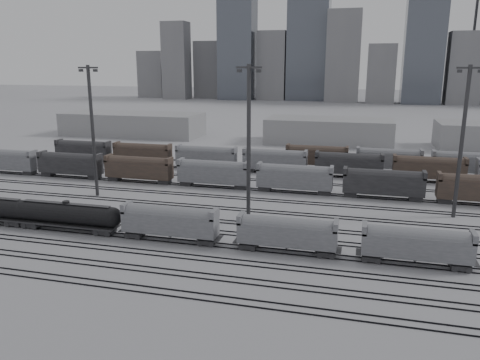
% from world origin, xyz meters
% --- Properties ---
extents(ground, '(900.00, 900.00, 0.00)m').
position_xyz_m(ground, '(0.00, 0.00, 0.00)').
color(ground, '#BCBCC1').
rests_on(ground, ground).
extents(tracks, '(220.00, 71.50, 0.16)m').
position_xyz_m(tracks, '(0.00, 17.50, 0.08)').
color(tracks, black).
rests_on(tracks, ground).
extents(tank_car_b, '(18.38, 3.06, 4.54)m').
position_xyz_m(tank_car_b, '(-22.54, 1.00, 2.63)').
color(tank_car_b, black).
rests_on(tank_car_b, ground).
extents(hopper_car_a, '(14.24, 2.83, 5.09)m').
position_xyz_m(hopper_car_a, '(-5.55, 1.00, 3.15)').
color(hopper_car_a, black).
rests_on(hopper_car_a, ground).
extents(hopper_car_b, '(13.52, 2.69, 4.83)m').
position_xyz_m(hopper_car_b, '(11.50, 1.00, 2.99)').
color(hopper_car_b, black).
rests_on(hopper_car_b, ground).
extents(hopper_car_c, '(13.56, 2.69, 4.85)m').
position_xyz_m(hopper_car_c, '(28.04, 1.00, 3.00)').
color(hopper_car_c, black).
rests_on(hopper_car_c, ground).
extents(light_mast_b, '(3.98, 0.64, 24.90)m').
position_xyz_m(light_mast_b, '(-28.97, 19.89, 13.21)').
color(light_mast_b, '#343436').
rests_on(light_mast_b, ground).
extents(light_mast_c, '(4.01, 0.64, 25.03)m').
position_xyz_m(light_mast_c, '(3.45, 11.93, 13.28)').
color(light_mast_c, '#343436').
rests_on(light_mast_c, ground).
extents(light_mast_d, '(3.99, 0.64, 24.96)m').
position_xyz_m(light_mast_d, '(36.21, 23.27, 13.24)').
color(light_mast_d, '#343436').
rests_on(light_mast_d, ground).
extents(bg_string_near, '(151.00, 3.00, 5.60)m').
position_xyz_m(bg_string_near, '(8.00, 32.00, 2.80)').
color(bg_string_near, gray).
rests_on(bg_string_near, ground).
extents(bg_string_mid, '(151.00, 3.00, 5.60)m').
position_xyz_m(bg_string_mid, '(18.00, 48.00, 2.80)').
color(bg_string_mid, black).
rests_on(bg_string_mid, ground).
extents(bg_string_far, '(66.00, 3.00, 5.60)m').
position_xyz_m(bg_string_far, '(35.50, 56.00, 2.80)').
color(bg_string_far, '#4E3D31').
rests_on(bg_string_far, ground).
extents(warehouse_left, '(50.00, 18.00, 8.00)m').
position_xyz_m(warehouse_left, '(-60.00, 95.00, 4.00)').
color(warehouse_left, gray).
rests_on(warehouse_left, ground).
extents(warehouse_mid, '(40.00, 18.00, 8.00)m').
position_xyz_m(warehouse_mid, '(10.00, 95.00, 4.00)').
color(warehouse_mid, gray).
rests_on(warehouse_mid, ground).
extents(skyline, '(316.00, 22.40, 95.00)m').
position_xyz_m(skyline, '(10.84, 280.00, 34.73)').
color(skyline, gray).
rests_on(skyline, ground).
extents(crane_left, '(42.00, 1.80, 100.00)m').
position_xyz_m(crane_left, '(-28.74, 305.00, 57.39)').
color(crane_left, '#343436').
rests_on(crane_left, ground).
extents(crane_right, '(42.00, 1.80, 100.00)m').
position_xyz_m(crane_right, '(91.26, 305.00, 57.39)').
color(crane_right, '#343436').
rests_on(crane_right, ground).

